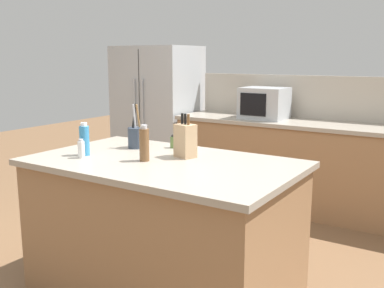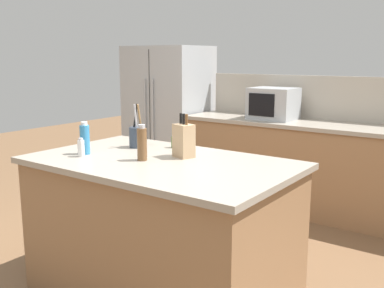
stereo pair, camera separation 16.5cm
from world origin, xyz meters
name	(u,v)px [view 1 (the left image)]	position (x,y,z in m)	size (l,w,h in m)	color
back_counter_run	(313,168)	(0.30, 2.20, 0.47)	(3.02, 0.66, 0.94)	#936B47
wall_backsplash	(326,98)	(0.30, 2.52, 1.17)	(2.98, 0.03, 0.46)	#B2A899
kitchen_island	(163,229)	(0.00, 0.00, 0.47)	(1.72, 1.03, 0.94)	#936B47
refrigerator	(158,116)	(-1.74, 2.25, 0.86)	(0.97, 0.75, 1.73)	#ADB2B7
microwave	(264,103)	(-0.27, 2.20, 1.11)	(0.47, 0.39, 0.33)	#ADB2B7
knife_block	(185,140)	(0.07, 0.16, 1.05)	(0.15, 0.14, 0.29)	tan
utensil_crock	(136,137)	(-0.40, 0.22, 1.02)	(0.12, 0.12, 0.32)	#333D4C
dish_soap_bottle	(84,140)	(-0.53, -0.16, 1.04)	(0.07, 0.07, 0.22)	#3384BC
pepper_grinder	(144,144)	(-0.09, -0.07, 1.05)	(0.06, 0.06, 0.23)	brown
spice_jar_oregano	(174,142)	(-0.17, 0.37, 0.98)	(0.05, 0.05, 0.10)	#567038
salt_shaker	(81,149)	(-0.49, -0.23, 1.00)	(0.05, 0.05, 0.13)	silver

